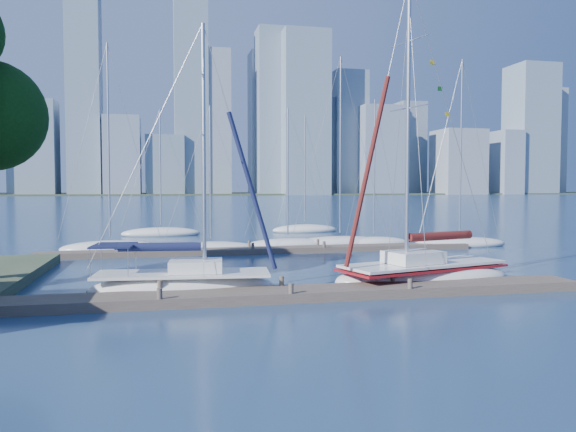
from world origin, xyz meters
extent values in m
plane|color=#172D4B|center=(0.00, 0.00, 0.00)|extent=(700.00, 700.00, 0.00)
cube|color=#443B32|center=(0.00, 0.00, 0.20)|extent=(26.00, 2.00, 0.40)
cube|color=#443B32|center=(2.00, 16.00, 0.18)|extent=(30.00, 1.80, 0.36)
cube|color=#38472D|center=(0.00, 320.00, 0.00)|extent=(800.00, 100.00, 1.50)
ellipsoid|color=silver|center=(-4.06, 2.01, 0.23)|extent=(8.09, 3.34, 1.38)
cube|color=silver|center=(-4.06, 2.01, 0.87)|extent=(7.49, 3.08, 0.11)
cube|color=silver|center=(-3.51, 1.96, 1.20)|extent=(2.37, 1.89, 0.51)
cylinder|color=silver|center=(-3.14, 1.92, 6.15)|extent=(0.17, 0.17, 10.46)
cylinder|color=silver|center=(-4.99, 2.11, 1.93)|extent=(3.72, 0.46, 0.09)
cylinder|color=#101637|center=(-4.99, 2.11, 2.03)|extent=(3.45, 0.71, 0.37)
cube|color=#101637|center=(-6.87, 2.29, 2.12)|extent=(1.87, 2.34, 0.07)
ellipsoid|color=silver|center=(7.02, 2.05, 0.25)|extent=(9.08, 5.03, 1.52)
cube|color=silver|center=(7.02, 2.05, 0.96)|extent=(8.41, 4.64, 0.12)
cube|color=silver|center=(6.43, 1.89, 1.31)|extent=(2.83, 2.42, 0.56)
cylinder|color=silver|center=(6.04, 1.78, 7.48)|extent=(0.18, 0.18, 12.94)
cylinder|color=silver|center=(8.01, 2.33, 2.12)|extent=(3.97, 1.19, 0.10)
cylinder|color=#501116|center=(8.01, 2.33, 2.22)|extent=(3.74, 1.39, 0.40)
cube|color=maroon|center=(7.02, 2.05, 0.79)|extent=(8.61, 4.80, 0.10)
ellipsoid|color=silver|center=(-8.53, 18.95, 0.21)|extent=(6.92, 2.52, 1.16)
cylinder|color=silver|center=(-8.53, 18.95, 7.77)|extent=(0.13, 0.13, 13.44)
ellipsoid|color=silver|center=(-1.61, 17.70, 0.18)|extent=(6.75, 3.08, 1.01)
cylinder|color=silver|center=(-1.61, 17.70, 5.57)|extent=(0.11, 0.11, 9.30)
ellipsoid|color=silver|center=(4.28, 19.10, 0.18)|extent=(6.85, 3.52, 0.99)
cylinder|color=silver|center=(4.28, 19.10, 5.66)|extent=(0.11, 0.11, 9.52)
ellipsoid|color=silver|center=(8.44, 19.25, 0.20)|extent=(7.49, 2.50, 1.11)
cylinder|color=silver|center=(8.44, 19.25, 7.73)|extent=(0.12, 0.12, 13.46)
ellipsoid|color=silver|center=(11.13, 19.02, 0.18)|extent=(6.04, 4.00, 0.98)
cylinder|color=silver|center=(11.13, 19.02, 6.09)|extent=(0.11, 0.11, 10.39)
ellipsoid|color=silver|center=(17.12, 16.64, 0.20)|extent=(7.97, 3.76, 1.07)
cylinder|color=silver|center=(17.12, 16.64, 7.54)|extent=(0.12, 0.12, 13.12)
ellipsoid|color=silver|center=(-5.12, 31.33, 0.21)|extent=(7.46, 3.19, 1.16)
cylinder|color=silver|center=(-5.12, 31.33, 6.36)|extent=(0.13, 0.13, 10.60)
ellipsoid|color=silver|center=(9.00, 32.53, 0.21)|extent=(7.01, 4.61, 1.15)
cylinder|color=silver|center=(9.00, 32.53, 6.33)|extent=(0.13, 0.13, 10.58)
cube|color=slate|center=(-69.73, 287.50, 24.29)|extent=(22.51, 17.63, 48.59)
cube|color=gray|center=(-47.55, 309.43, 19.43)|extent=(16.22, 17.61, 38.87)
cube|color=gray|center=(-25.94, 284.92, 20.59)|extent=(18.48, 19.81, 41.18)
cube|color=slate|center=(-4.22, 286.68, 15.95)|extent=(20.14, 16.86, 31.89)
cube|color=gray|center=(21.35, 289.48, 39.51)|extent=(19.47, 14.99, 79.01)
cube|color=gray|center=(51.90, 304.67, 41.29)|extent=(14.82, 17.46, 82.58)
cube|color=slate|center=(70.99, 278.50, 44.53)|extent=(25.17, 18.95, 89.07)
cube|color=gray|center=(91.42, 294.72, 27.75)|extent=(15.79, 17.11, 55.49)
cube|color=gray|center=(115.77, 279.60, 25.00)|extent=(25.04, 18.80, 50.01)
cube|color=slate|center=(147.05, 309.52, 28.69)|extent=(16.31, 17.52, 57.38)
cube|color=gray|center=(164.09, 278.94, 18.82)|extent=(25.34, 23.94, 37.63)
cube|color=gray|center=(194.50, 279.05, 18.80)|extent=(13.34, 21.38, 37.61)
cube|color=slate|center=(213.93, 282.23, 39.06)|extent=(24.57, 23.60, 78.12)
cube|color=gray|center=(241.25, 301.60, 34.01)|extent=(15.53, 17.08, 68.02)
cube|color=slate|center=(-45.00, 290.00, 53.51)|extent=(16.69, 18.00, 107.01)
cube|color=slate|center=(10.00, 290.00, 53.65)|extent=(17.82, 18.00, 107.30)
cube|color=slate|center=(55.00, 290.00, 46.17)|extent=(17.44, 18.00, 92.35)
cube|color=slate|center=(100.00, 290.00, 35.35)|extent=(18.99, 18.00, 70.70)
camera|label=1|loc=(-4.79, -22.04, 4.57)|focal=35.00mm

